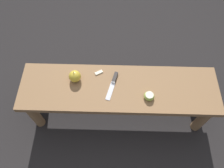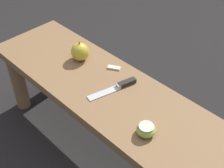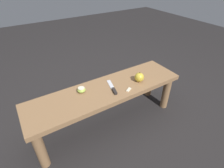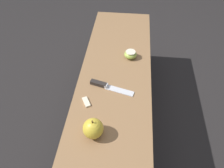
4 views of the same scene
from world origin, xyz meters
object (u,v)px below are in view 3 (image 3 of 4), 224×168
Objects in this scene: knife at (113,89)px; apple_cut at (81,90)px; wooden_bench at (107,96)px; apple_whole at (139,77)px.

apple_cut is (0.24, -0.11, 0.01)m from knife.
wooden_bench is 0.24m from apple_cut.
knife is at bearing 154.68° from apple_cut.
wooden_bench is 6.22× the size of knife.
knife reaches higher than wooden_bench.
apple_whole is (-0.31, 0.06, 0.12)m from wooden_bench.
knife is at bearing -2.95° from apple_whole.
apple_cut is at bearing 79.51° from knife.
apple_whole is at bearing 169.75° from wooden_bench.
knife is at bearing 133.27° from wooden_bench.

